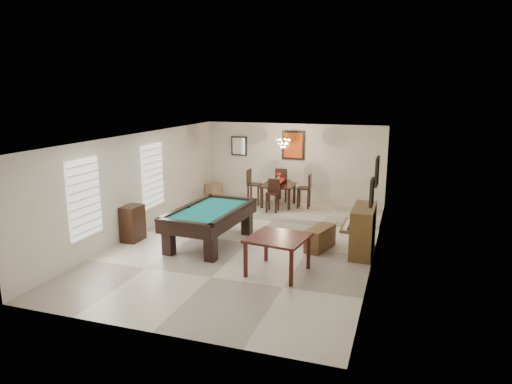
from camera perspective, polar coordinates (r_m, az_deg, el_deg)
The scene contains 26 objects.
ground_plane at distance 11.32m, azimuth -0.97°, elevation -6.37°, with size 6.00×9.00×0.02m, color beige.
wall_back at distance 15.21m, azimuth 4.67°, elevation 3.63°, with size 6.00×0.04×2.60m, color silver.
wall_front at distance 7.05m, azimuth -13.37°, elevation -7.51°, with size 6.00×0.04×2.60m, color silver.
wall_left at distance 12.27m, azimuth -14.32°, elevation 1.08°, with size 0.04×9.00×2.60m, color silver.
wall_right at distance 10.38m, azimuth 14.82°, elevation -1.04°, with size 0.04×9.00×2.60m, color silver.
ceiling at distance 10.75m, azimuth -1.02°, elevation 6.88°, with size 6.00×9.00×0.04m, color white.
dining_step at distance 14.28m, azimuth 3.37°, elevation -2.04°, with size 6.00×2.50×0.12m, color beige.
window_left_front at distance 10.50m, azimuth -20.66°, elevation -0.73°, with size 0.06×1.00×1.70m, color white.
window_left_rear at distance 12.74m, azimuth -12.79°, elevation 2.03°, with size 0.06×1.00×1.70m, color white.
pool_table at distance 11.17m, azimuth -5.73°, elevation -4.34°, with size 1.40×2.58×0.86m, color black, non-canonical shape.
square_table at distance 9.42m, azimuth 2.75°, elevation -7.84°, with size 1.13×1.13×0.78m, color #330F0C, non-canonical shape.
upright_piano at distance 10.72m, azimuth 12.55°, elevation -4.63°, with size 0.74×1.33×1.10m, color brown, non-canonical shape.
piano_bench at distance 10.89m, azimuth 8.02°, elevation -5.74°, with size 0.37×0.96×0.54m, color brown.
apothecary_chest at distance 11.74m, azimuth -15.17°, elevation -3.79°, with size 0.40×0.59×0.89m, color black.
dining_table at distance 14.24m, azimuth 2.83°, elevation -0.16°, with size 0.97×0.97×0.80m, color black, non-canonical shape.
flower_vase at distance 14.13m, azimuth 2.85°, elevation 1.96°, with size 0.16×0.16×0.27m, color red, non-canonical shape.
dining_chair_south at distance 13.54m, azimuth 2.07°, elevation -0.48°, with size 0.36×0.36×0.97m, color black, non-canonical shape.
dining_chair_north at distance 14.90m, azimuth 3.40°, elevation 0.98°, with size 0.40×0.40×1.09m, color black, non-canonical shape.
dining_chair_west at distance 14.39m, azimuth -0.17°, elevation 0.62°, with size 0.41×0.41×1.11m, color black, non-canonical shape.
dining_chair_east at distance 14.06m, azimuth 6.01°, elevation 0.15°, with size 0.39×0.39×1.06m, color black, non-canonical shape.
corner_bench at distance 15.87m, azimuth -5.39°, elevation 0.39°, with size 0.35×0.44×0.40m, color tan.
chandelier at distance 13.84m, azimuth 3.44°, elevation 6.51°, with size 0.44×0.44×0.60m, color #FFE5B2, non-canonical shape.
back_painting at distance 15.08m, azimuth 4.68°, elevation 5.86°, with size 0.75×0.06×0.95m, color #D84C14.
back_mirror at distance 15.65m, azimuth -2.13°, elevation 5.77°, with size 0.55×0.06×0.65m, color white.
right_picture_upper at distance 10.56m, azimuth 14.90°, elevation 2.51°, with size 0.06×0.55×0.65m, color slate.
right_picture_lower at distance 9.32m, azimuth 14.29°, elevation -0.03°, with size 0.06×0.45×0.55m, color gray.
Camera 1 is at (3.57, -10.09, 3.70)m, focal length 32.00 mm.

